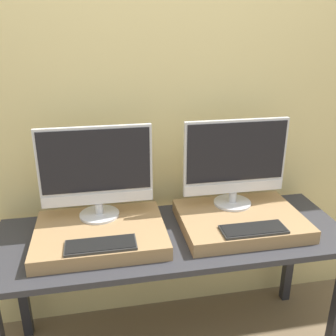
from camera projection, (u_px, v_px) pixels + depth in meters
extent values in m
cube|color=#DBC684|center=(159.00, 103.00, 1.99)|extent=(8.00, 0.04, 2.60)
cube|color=#2D2D33|center=(173.00, 236.00, 1.85)|extent=(1.73, 0.62, 0.03)
cube|color=#232328|center=(21.00, 284.00, 2.07)|extent=(0.05, 0.05, 0.70)
cube|color=#232328|center=(290.00, 253.00, 2.35)|extent=(0.05, 0.05, 0.70)
cube|color=#99754C|center=(101.00, 234.00, 1.78)|extent=(0.61, 0.46, 0.07)
cylinder|color=silver|center=(100.00, 214.00, 1.88)|extent=(0.20, 0.20, 0.01)
cylinder|color=silver|center=(99.00, 208.00, 1.87)|extent=(0.04, 0.04, 0.06)
cube|color=silver|center=(96.00, 166.00, 1.79)|extent=(0.54, 0.02, 0.39)
cube|color=black|center=(96.00, 161.00, 1.76)|extent=(0.52, 0.00, 0.31)
cube|color=silver|center=(98.00, 199.00, 1.83)|extent=(0.53, 0.00, 0.06)
cube|color=#2D2D2D|center=(101.00, 245.00, 1.62)|extent=(0.31, 0.12, 0.01)
cube|color=black|center=(101.00, 244.00, 1.62)|extent=(0.30, 0.11, 0.00)
cube|color=#99754C|center=(240.00, 220.00, 1.90)|extent=(0.61, 0.46, 0.07)
cylinder|color=silver|center=(232.00, 203.00, 2.00)|extent=(0.20, 0.20, 0.01)
cylinder|color=silver|center=(233.00, 197.00, 1.99)|extent=(0.04, 0.04, 0.06)
cube|color=silver|center=(235.00, 157.00, 1.91)|extent=(0.54, 0.02, 0.39)
cube|color=black|center=(237.00, 152.00, 1.89)|extent=(0.52, 0.00, 0.31)
cube|color=silver|center=(234.00, 188.00, 1.96)|extent=(0.53, 0.00, 0.06)
cube|color=#2D2D2D|center=(253.00, 229.00, 1.74)|extent=(0.31, 0.12, 0.01)
cube|color=black|center=(254.00, 228.00, 1.74)|extent=(0.30, 0.11, 0.00)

